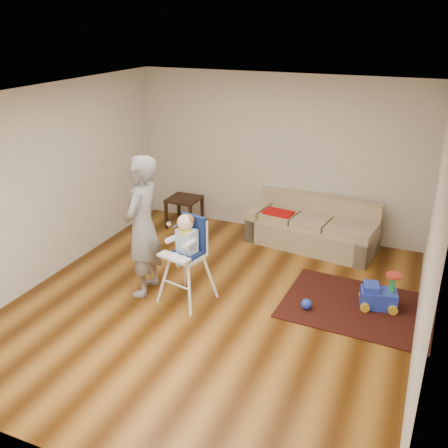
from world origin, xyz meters
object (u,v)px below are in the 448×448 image
at_px(side_table, 184,212).
at_px(high_chair, 187,260).
at_px(toy_ball, 307,304).
at_px(adult, 142,227).
at_px(ride_on_toy, 379,290).
at_px(sofa, 312,224).

distance_m(side_table, high_chair, 2.58).
xyz_separation_m(toy_ball, adult, (-2.16, -0.38, 0.88)).
distance_m(side_table, adult, 2.44).
bearing_deg(ride_on_toy, side_table, 145.27).
distance_m(toy_ball, high_chair, 1.65).
xyz_separation_m(sofa, toy_ball, (0.42, -1.94, -0.31)).
distance_m(high_chair, adult, 0.73).
bearing_deg(sofa, ride_on_toy, -42.36).
xyz_separation_m(side_table, adult, (0.57, -2.27, 0.69)).
bearing_deg(toy_ball, high_chair, -166.33).
height_order(sofa, toy_ball, sofa).
bearing_deg(sofa, high_chair, -107.65).
height_order(high_chair, adult, adult).
xyz_separation_m(sofa, high_chair, (-1.10, -2.31, 0.20)).
xyz_separation_m(side_table, high_chair, (1.20, -2.26, 0.33)).
bearing_deg(toy_ball, sofa, 102.34).
height_order(ride_on_toy, adult, adult).
xyz_separation_m(high_chair, adult, (-0.63, -0.01, 0.37)).
bearing_deg(ride_on_toy, high_chair, -173.92).
bearing_deg(high_chair, sofa, 77.29).
height_order(ride_on_toy, high_chair, high_chair).
xyz_separation_m(ride_on_toy, high_chair, (-2.37, -0.79, 0.33)).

